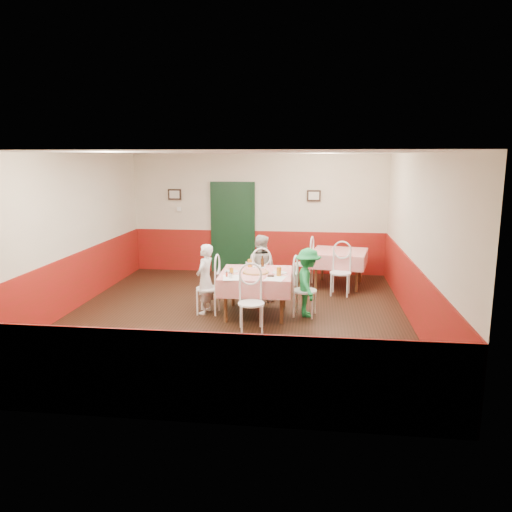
# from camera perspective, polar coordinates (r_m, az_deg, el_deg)

# --- Properties ---
(floor) EXTENTS (7.00, 7.00, 0.00)m
(floor) POSITION_cam_1_polar(r_m,az_deg,el_deg) (8.72, -2.44, -7.00)
(floor) COLOR black
(floor) RESTS_ON ground
(ceiling) EXTENTS (7.00, 7.00, 0.00)m
(ceiling) POSITION_cam_1_polar(r_m,az_deg,el_deg) (8.28, -2.61, 11.73)
(ceiling) COLOR white
(ceiling) RESTS_ON back_wall
(back_wall) EXTENTS (6.00, 0.10, 2.80)m
(back_wall) POSITION_cam_1_polar(r_m,az_deg,el_deg) (11.82, 0.24, 4.81)
(back_wall) COLOR beige
(back_wall) RESTS_ON ground
(front_wall) EXTENTS (6.00, 0.10, 2.80)m
(front_wall) POSITION_cam_1_polar(r_m,az_deg,el_deg) (5.04, -9.01, -4.22)
(front_wall) COLOR beige
(front_wall) RESTS_ON ground
(left_wall) EXTENTS (0.10, 7.00, 2.80)m
(left_wall) POSITION_cam_1_polar(r_m,az_deg,el_deg) (9.35, -20.99, 2.33)
(left_wall) COLOR beige
(left_wall) RESTS_ON ground
(right_wall) EXTENTS (0.10, 7.00, 2.80)m
(right_wall) POSITION_cam_1_polar(r_m,az_deg,el_deg) (8.44, 18.02, 1.63)
(right_wall) COLOR beige
(right_wall) RESTS_ON ground
(wainscot_back) EXTENTS (6.00, 0.03, 1.00)m
(wainscot_back) POSITION_cam_1_polar(r_m,az_deg,el_deg) (11.94, 0.23, 0.50)
(wainscot_back) COLOR maroon
(wainscot_back) RESTS_ON ground
(wainscot_front) EXTENTS (6.00, 0.03, 1.00)m
(wainscot_front) POSITION_cam_1_polar(r_m,az_deg,el_deg) (5.36, -8.66, -13.48)
(wainscot_front) COLOR maroon
(wainscot_front) RESTS_ON ground
(wainscot_left) EXTENTS (0.03, 7.00, 1.00)m
(wainscot_left) POSITION_cam_1_polar(r_m,az_deg,el_deg) (9.52, -20.53, -3.03)
(wainscot_left) COLOR maroon
(wainscot_left) RESTS_ON ground
(wainscot_right) EXTENTS (0.03, 7.00, 1.00)m
(wainscot_right) POSITION_cam_1_polar(r_m,az_deg,el_deg) (8.62, 17.56, -4.27)
(wainscot_right) COLOR maroon
(wainscot_right) RESTS_ON ground
(door) EXTENTS (0.96, 0.06, 2.10)m
(door) POSITION_cam_1_polar(r_m,az_deg,el_deg) (11.90, -2.66, 3.14)
(door) COLOR black
(door) RESTS_ON ground
(picture_left) EXTENTS (0.32, 0.03, 0.26)m
(picture_left) POSITION_cam_1_polar(r_m,az_deg,el_deg) (12.12, -9.28, 6.96)
(picture_left) COLOR black
(picture_left) RESTS_ON back_wall
(picture_right) EXTENTS (0.32, 0.03, 0.26)m
(picture_right) POSITION_cam_1_polar(r_m,az_deg,el_deg) (11.65, 6.62, 6.86)
(picture_right) COLOR black
(picture_right) RESTS_ON back_wall
(thermostat) EXTENTS (0.10, 0.03, 0.10)m
(thermostat) POSITION_cam_1_polar(r_m,az_deg,el_deg) (12.13, -8.78, 5.31)
(thermostat) COLOR white
(thermostat) RESTS_ON back_wall
(main_table) EXTENTS (1.26, 1.26, 0.77)m
(main_table) POSITION_cam_1_polar(r_m,az_deg,el_deg) (8.77, -0.00, -4.33)
(main_table) COLOR red
(main_table) RESTS_ON ground
(second_table) EXTENTS (1.29, 1.29, 0.77)m
(second_table) POSITION_cam_1_polar(r_m,az_deg,el_deg) (10.86, 9.44, -1.42)
(second_table) COLOR red
(second_table) RESTS_ON ground
(chair_left) EXTENTS (0.43, 0.43, 0.90)m
(chair_left) POSITION_cam_1_polar(r_m,az_deg,el_deg) (8.86, -5.50, -3.71)
(chair_left) COLOR white
(chair_left) RESTS_ON ground
(chair_right) EXTENTS (0.48, 0.48, 0.90)m
(chair_right) POSITION_cam_1_polar(r_m,az_deg,el_deg) (8.71, 5.59, -3.97)
(chair_right) COLOR white
(chair_right) RESTS_ON ground
(chair_far) EXTENTS (0.52, 0.52, 0.90)m
(chair_far) POSITION_cam_1_polar(r_m,az_deg,el_deg) (9.57, 0.45, -2.53)
(chair_far) COLOR white
(chair_far) RESTS_ON ground
(chair_near) EXTENTS (0.49, 0.49, 0.90)m
(chair_near) POSITION_cam_1_polar(r_m,az_deg,el_deg) (7.93, -0.55, -5.46)
(chair_near) COLOR white
(chair_near) RESTS_ON ground
(chair_second_a) EXTENTS (0.48, 0.48, 0.90)m
(chair_second_a) POSITION_cam_1_polar(r_m,az_deg,el_deg) (10.83, 5.49, -0.94)
(chair_second_a) COLOR white
(chair_second_a) RESTS_ON ground
(chair_second_b) EXTENTS (0.48, 0.48, 0.90)m
(chair_second_b) POSITION_cam_1_polar(r_m,az_deg,el_deg) (10.11, 9.63, -1.93)
(chair_second_b) COLOR white
(chair_second_b) RESTS_ON ground
(pizza) EXTENTS (0.45, 0.45, 0.03)m
(pizza) POSITION_cam_1_polar(r_m,az_deg,el_deg) (8.63, -0.03, -1.84)
(pizza) COLOR #B74723
(pizza) RESTS_ON main_table
(plate_left) EXTENTS (0.26, 0.26, 0.01)m
(plate_left) POSITION_cam_1_polar(r_m,az_deg,el_deg) (8.71, -2.82, -1.77)
(plate_left) COLOR white
(plate_left) RESTS_ON main_table
(plate_right) EXTENTS (0.26, 0.26, 0.01)m
(plate_right) POSITION_cam_1_polar(r_m,az_deg,el_deg) (8.62, 2.71, -1.92)
(plate_right) COLOR white
(plate_right) RESTS_ON main_table
(plate_far) EXTENTS (0.26, 0.26, 0.01)m
(plate_far) POSITION_cam_1_polar(r_m,az_deg,el_deg) (9.08, 0.36, -1.23)
(plate_far) COLOR white
(plate_far) RESTS_ON main_table
(glass_a) EXTENTS (0.07, 0.07, 0.13)m
(glass_a) POSITION_cam_1_polar(r_m,az_deg,el_deg) (8.46, -2.82, -1.79)
(glass_a) COLOR #BF7219
(glass_a) RESTS_ON main_table
(glass_b) EXTENTS (0.08, 0.08, 0.15)m
(glass_b) POSITION_cam_1_polar(r_m,az_deg,el_deg) (8.41, 2.63, -1.79)
(glass_b) COLOR #BF7219
(glass_b) RESTS_ON main_table
(glass_c) EXTENTS (0.08, 0.08, 0.14)m
(glass_c) POSITION_cam_1_polar(r_m,az_deg,el_deg) (9.08, -0.71, -0.82)
(glass_c) COLOR #BF7219
(glass_c) RESTS_ON main_table
(beer_bottle) EXTENTS (0.06, 0.06, 0.20)m
(beer_bottle) POSITION_cam_1_polar(r_m,az_deg,el_deg) (9.03, 0.74, -0.70)
(beer_bottle) COLOR #381C0A
(beer_bottle) RESTS_ON main_table
(shaker_a) EXTENTS (0.04, 0.04, 0.09)m
(shaker_a) POSITION_cam_1_polar(r_m,az_deg,el_deg) (8.30, -3.03, -2.18)
(shaker_a) COLOR silver
(shaker_a) RESTS_ON main_table
(shaker_b) EXTENTS (0.04, 0.04, 0.09)m
(shaker_b) POSITION_cam_1_polar(r_m,az_deg,el_deg) (8.25, -2.80, -2.26)
(shaker_b) COLOR silver
(shaker_b) RESTS_ON main_table
(shaker_c) EXTENTS (0.04, 0.04, 0.09)m
(shaker_c) POSITION_cam_1_polar(r_m,az_deg,el_deg) (8.35, -3.37, -2.09)
(shaker_c) COLOR #B23319
(shaker_c) RESTS_ON main_table
(menu_left) EXTENTS (0.36, 0.45, 0.00)m
(menu_left) POSITION_cam_1_polar(r_m,az_deg,el_deg) (8.30, -2.75, -2.48)
(menu_left) COLOR white
(menu_left) RESTS_ON main_table
(menu_right) EXTENTS (0.37, 0.45, 0.00)m
(menu_right) POSITION_cam_1_polar(r_m,az_deg,el_deg) (8.25, 2.23, -2.55)
(menu_right) COLOR white
(menu_right) RESTS_ON main_table
(wallet) EXTENTS (0.11, 0.09, 0.02)m
(wallet) POSITION_cam_1_polar(r_m,az_deg,el_deg) (8.37, 1.72, -2.29)
(wallet) COLOR black
(wallet) RESTS_ON main_table
(diner_left) EXTENTS (0.39, 0.51, 1.24)m
(diner_left) POSITION_cam_1_polar(r_m,az_deg,el_deg) (8.83, -5.84, -2.63)
(diner_left) COLOR gray
(diner_left) RESTS_ON ground
(diner_far) EXTENTS (0.71, 0.60, 1.28)m
(diner_far) POSITION_cam_1_polar(r_m,az_deg,el_deg) (9.57, 0.48, -1.36)
(diner_far) COLOR gray
(diner_far) RESTS_ON ground
(diner_right) EXTENTS (0.53, 0.82, 1.20)m
(diner_right) POSITION_cam_1_polar(r_m,az_deg,el_deg) (8.68, 5.94, -3.03)
(diner_right) COLOR gray
(diner_right) RESTS_ON ground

